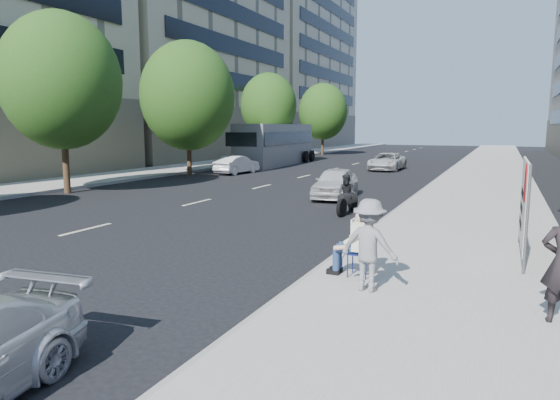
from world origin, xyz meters
The scene contains 16 objects.
ground centered at (0.00, 0.00, 0.00)m, with size 160.00×160.00×0.00m, color black.
near_sidewalk centered at (4.00, 20.00, 0.07)m, with size 5.00×120.00×0.15m, color gray.
far_sidewalk centered at (-16.75, 20.00, 0.07)m, with size 4.50×120.00×0.15m, color gray.
far_bldg_north centered at (-30.00, 62.00, 14.00)m, with size 22.00×28.00×28.00m, color #BAAE8B.
tree_far_b centered at (-13.70, 8.00, 5.13)m, with size 5.40×5.40×8.24m.
tree_far_c centered at (-13.70, 18.00, 5.02)m, with size 6.00×6.00×8.47m.
tree_far_d centered at (-13.70, 30.00, 4.89)m, with size 4.80×4.80×7.65m.
tree_far_e centered at (-13.70, 44.00, 4.78)m, with size 5.40×5.40×7.89m.
seated_protester centered at (2.29, 0.27, 0.87)m, with size 0.83×1.12×1.31m.
jogger centered at (2.78, -0.53, 0.98)m, with size 1.07×0.62×1.66m, color slate.
protest_banner centered at (5.35, 3.20, 1.40)m, with size 0.08×3.06×2.20m.
white_sedan_near centered at (-1.74, 11.59, 0.66)m, with size 1.57×3.89×1.33m, color silver.
white_sedan_mid centered at (-11.22, 19.86, 0.60)m, with size 1.28×3.66×1.21m, color silver.
white_sedan_far centered at (-2.74, 26.71, 0.62)m, with size 2.04×4.43×1.23m, color silver.
motorcycle centered at (-0.10, 7.83, 0.64)m, with size 0.75×2.05×1.42m.
bus centered at (-12.16, 28.20, 1.64)m, with size 3.44×12.21×3.30m.
Camera 1 is at (4.87, -9.07, 3.06)m, focal length 32.00 mm.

